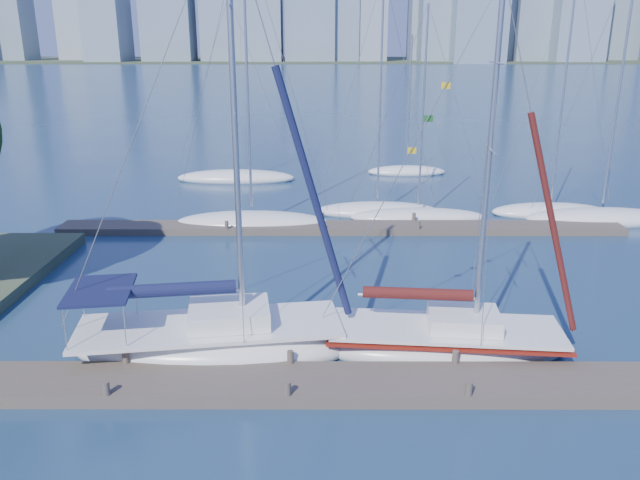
{
  "coord_description": "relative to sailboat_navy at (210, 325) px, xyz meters",
  "views": [
    {
      "loc": [
        0.93,
        -15.98,
        9.73
      ],
      "look_at": [
        0.89,
        4.0,
        3.33
      ],
      "focal_mm": 35.0,
      "sensor_mm": 36.0,
      "label": 1
    }
  ],
  "objects": [
    {
      "name": "ground",
      "position": [
        2.64,
        -2.2,
        -1.04
      ],
      "size": [
        700.0,
        700.0,
        0.0
      ],
      "primitive_type": "plane",
      "color": "navy",
      "rests_on": "ground"
    },
    {
      "name": "near_dock",
      "position": [
        2.64,
        -2.2,
        -0.84
      ],
      "size": [
        26.0,
        2.0,
        0.4
      ],
      "primitive_type": "cube",
      "color": "brown",
      "rests_on": "ground"
    },
    {
      "name": "far_dock",
      "position": [
        4.64,
        13.8,
        -0.86
      ],
      "size": [
        30.0,
        1.8,
        0.36
      ],
      "primitive_type": "cube",
      "color": "brown",
      "rests_on": "ground"
    },
    {
      "name": "far_shore",
      "position": [
        2.64,
        317.8,
        -1.04
      ],
      "size": [
        800.0,
        100.0,
        1.5
      ],
      "primitive_type": "cube",
      "color": "#38472D",
      "rests_on": "ground"
    },
    {
      "name": "sailboat_navy",
      "position": [
        0.0,
        0.0,
        0.0
      ],
      "size": [
        9.38,
        4.23,
        13.99
      ],
      "rotation": [
        0.0,
        0.0,
        0.14
      ],
      "color": "white",
      "rests_on": "ground"
    },
    {
      "name": "sailboat_maroon",
      "position": [
        7.61,
        0.11,
        -0.1
      ],
      "size": [
        8.17,
        3.31,
        12.01
      ],
      "rotation": [
        0.0,
        0.0,
        -0.09
      ],
      "color": "white",
      "rests_on": "ground"
    },
    {
      "name": "bg_boat_1",
      "position": [
        -0.21,
        14.61,
        -0.74
      ],
      "size": [
        8.65,
        3.57,
        15.62
      ],
      "rotation": [
        0.0,
        0.0,
        -0.13
      ],
      "color": "white",
      "rests_on": "ground"
    },
    {
      "name": "bg_boat_2",
      "position": [
        6.86,
        17.19,
        -0.78
      ],
      "size": [
        7.55,
        4.28,
        13.6
      ],
      "rotation": [
        0.0,
        0.0,
        0.32
      ],
      "color": "white",
      "rests_on": "ground"
    },
    {
      "name": "bg_boat_3",
      "position": [
        9.07,
        15.93,
        -0.81
      ],
      "size": [
        7.89,
        5.04,
        11.87
      ],
      "rotation": [
        0.0,
        0.0,
        -0.43
      ],
      "color": "white",
      "rests_on": "ground"
    },
    {
      "name": "bg_boat_4",
      "position": [
        16.93,
        16.99,
        -0.77
      ],
      "size": [
        6.81,
        2.16,
        14.15
      ],
      "rotation": [
        0.0,
        0.0,
        0.0
      ],
      "color": "white",
      "rests_on": "ground"
    },
    {
      "name": "bg_boat_5",
      "position": [
        19.26,
        15.45,
        -0.75
      ],
      "size": [
        8.73,
        3.7,
        14.96
      ],
      "rotation": [
        0.0,
        0.0,
        0.15
      ],
      "color": "white",
      "rests_on": "ground"
    },
    {
      "name": "bg_boat_6",
      "position": [
        -2.62,
        26.33,
        -0.77
      ],
      "size": [
        8.8,
        3.61,
        13.02
      ],
      "rotation": [
        0.0,
        0.0,
        -0.14
      ],
      "color": "white",
      "rests_on": "ground"
    },
    {
      "name": "bg_boat_7",
      "position": [
        10.11,
        28.85,
        -0.82
      ],
      "size": [
        6.21,
        3.9,
        10.5
      ],
      "rotation": [
        0.0,
        0.0,
        -0.37
      ],
      "color": "white",
      "rests_on": "ground"
    }
  ]
}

